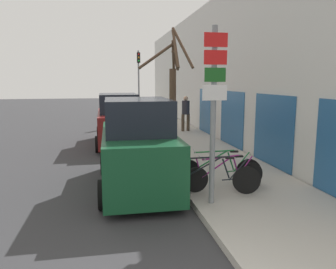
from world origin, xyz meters
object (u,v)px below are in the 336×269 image
object	(u,v)px
bicycle_1	(225,175)
signpost	(213,109)
parked_car_1	(119,122)
bicycle_0	(212,178)
bicycle_2	(218,170)
street_tree	(173,100)
traffic_light	(139,76)
pedestrian_near	(186,111)
parked_car_0	(137,148)

from	to	relation	value
bicycle_1	signpost	bearing A→B (deg)	138.00
parked_car_1	bicycle_0	bearing A→B (deg)	-75.67
bicycle_0	bicycle_1	bearing A→B (deg)	-47.86
bicycle_2	street_tree	xyz separation A→B (m)	(-0.61, 2.72, 1.61)
street_tree	bicycle_1	bearing A→B (deg)	-78.84
parked_car_1	bicycle_2	bearing A→B (deg)	-71.13
parked_car_1	traffic_light	bearing A→B (deg)	77.33
parked_car_1	traffic_light	world-z (taller)	traffic_light
bicycle_0	street_tree	bearing A→B (deg)	15.79
parked_car_1	signpost	bearing A→B (deg)	-77.96
bicycle_1	street_tree	world-z (taller)	street_tree
bicycle_0	pedestrian_near	xyz separation A→B (m)	(1.78, 9.51, 0.66)
traffic_light	parked_car_1	bearing A→B (deg)	-102.95
bicycle_0	parked_car_1	size ratio (longest dim) A/B	0.49
parked_car_1	pedestrian_near	bearing A→B (deg)	33.99
signpost	bicycle_0	size ratio (longest dim) A/B	1.65
signpost	parked_car_1	distance (m)	7.95
signpost	traffic_light	size ratio (longest dim) A/B	0.82
bicycle_0	parked_car_0	size ratio (longest dim) A/B	0.52
parked_car_0	traffic_light	bearing A→B (deg)	84.49
signpost	bicycle_1	distance (m)	1.94
bicycle_1	bicycle_0	bearing A→B (deg)	114.57
pedestrian_near	signpost	bearing A→B (deg)	-115.41
signpost	street_tree	size ratio (longest dim) A/B	0.87
bicycle_2	parked_car_0	xyz separation A→B (m)	(-1.98, 0.56, 0.52)
street_tree	traffic_light	world-z (taller)	traffic_light
bicycle_1	parked_car_1	bearing A→B (deg)	12.24
pedestrian_near	street_tree	xyz separation A→B (m)	(-1.99, -6.15, 0.94)
bicycle_0	street_tree	size ratio (longest dim) A/B	0.53
signpost	street_tree	bearing A→B (deg)	90.41
parked_car_0	parked_car_1	size ratio (longest dim) A/B	0.95
signpost	traffic_light	distance (m)	14.89
traffic_light	signpost	bearing A→B (deg)	-90.18
pedestrian_near	parked_car_1	bearing A→B (deg)	-160.68
bicycle_2	parked_car_1	bearing A→B (deg)	27.46
bicycle_0	street_tree	world-z (taller)	street_tree
signpost	bicycle_0	world-z (taller)	signpost
parked_car_0	street_tree	size ratio (longest dim) A/B	1.01
signpost	bicycle_0	bearing A→B (deg)	71.82
traffic_light	bicycle_2	bearing A→B (deg)	-87.76
parked_car_0	bicycle_2	bearing A→B (deg)	-14.90
bicycle_1	traffic_light	size ratio (longest dim) A/B	0.46
signpost	bicycle_0	distance (m)	1.74
pedestrian_near	traffic_light	world-z (taller)	traffic_light
bicycle_0	bicycle_2	world-z (taller)	bicycle_0
bicycle_1	pedestrian_near	xyz separation A→B (m)	(1.37, 9.28, 0.69)
pedestrian_near	street_tree	world-z (taller)	street_tree
signpost	parked_car_0	world-z (taller)	signpost
bicycle_0	parked_car_0	world-z (taller)	parked_car_0
bicycle_0	street_tree	xyz separation A→B (m)	(-0.21, 3.37, 1.60)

